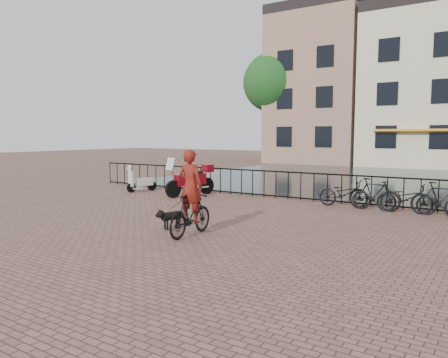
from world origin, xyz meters
The scene contains 14 objects.
ground centered at (0.00, 0.00, 0.00)m, with size 100.00×100.00×0.00m, color brown.
canal_water centered at (0.00, 17.30, 0.00)m, with size 20.00×20.00×0.00m, color black.
railing centered at (0.00, 8.00, 0.50)m, with size 20.00×0.05×1.02m.
canal_house_left centered at (-7.50, 30.00, 6.40)m, with size 7.50×9.00×12.80m.
canal_house_mid centered at (0.50, 30.00, 5.90)m, with size 8.00×9.50×11.80m.
tree_far_left centered at (-11.00, 27.00, 6.73)m, with size 5.04×5.04×9.27m.
cyclist centered at (0.11, 1.42, 0.90)m, with size 0.77×1.76×2.37m.
dog centered at (-0.75, 1.76, 0.26)m, with size 0.47×0.82×0.52m.
motorcycle centered at (-4.03, 6.71, 0.77)m, with size 1.02×2.22×1.54m.
scooter centered at (-6.52, 6.60, 0.57)m, with size 0.68×1.29×1.15m.
parked_bike_0 centered at (1.80, 7.40, 0.45)m, with size 0.60×1.72×0.90m, color black.
parked_bike_1 centered at (2.75, 7.40, 0.50)m, with size 0.47×1.66×1.00m, color black.
parked_bike_2 centered at (3.70, 7.40, 0.45)m, with size 0.60×1.72×0.90m, color black.
parked_bike_3 centered at (4.65, 7.40, 0.50)m, with size 0.47×1.66×1.00m, color black.
Camera 1 is at (6.34, -6.53, 2.37)m, focal length 35.00 mm.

